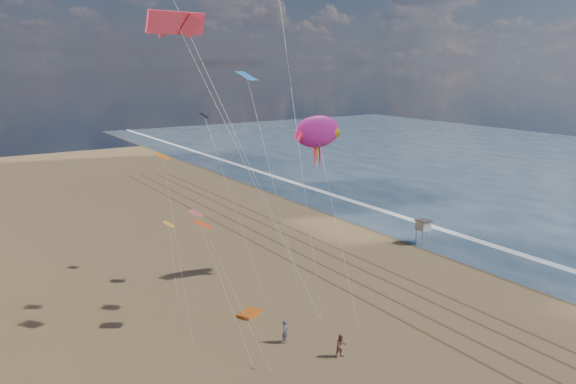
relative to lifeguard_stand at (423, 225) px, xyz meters
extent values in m
plane|color=brown|center=(-16.45, -27.19, -2.36)|extent=(260.00, 260.00, 0.00)
plane|color=#42301E|center=(2.55, 12.81, -2.36)|extent=(260.00, 260.00, 0.00)
plane|color=white|center=(6.75, 12.81, -2.35)|extent=(260.00, 260.00, 0.00)
cube|color=brown|center=(-17.65, 2.81, -2.35)|extent=(0.28, 120.00, 0.01)
cube|color=brown|center=(-15.25, 2.81, -2.35)|extent=(0.28, 120.00, 0.01)
cube|color=brown|center=(-12.45, 2.81, -2.35)|extent=(0.28, 120.00, 0.01)
cube|color=brown|center=(-10.25, 2.81, -2.35)|extent=(0.28, 120.00, 0.01)
cylinder|color=silver|center=(-0.56, -0.56, -1.51)|extent=(0.11, 0.11, 1.69)
cylinder|color=silver|center=(0.56, -0.56, -1.51)|extent=(0.11, 0.11, 1.69)
cylinder|color=silver|center=(-0.56, 0.56, -1.51)|extent=(0.11, 0.11, 1.69)
cylinder|color=silver|center=(0.56, 0.56, -1.51)|extent=(0.11, 0.11, 1.69)
cube|color=silver|center=(0.00, 0.00, -0.52)|extent=(1.51, 1.51, 0.11)
cube|color=silver|center=(0.00, 0.00, 0.04)|extent=(1.41, 1.41, 1.04)
cube|color=#473D38|center=(0.00, 0.00, 0.65)|extent=(1.69, 1.69, 0.09)
cube|color=orange|center=(-28.35, -6.20, -2.24)|extent=(2.52, 2.16, 0.24)
ellipsoid|color=#AD1A7F|center=(-17.66, -1.57, 13.09)|extent=(4.98, 0.93, 2.95)
cone|color=red|center=(-19.43, -1.57, 12.87)|extent=(1.33, 1.11, 1.11)
cone|color=yellow|center=(-15.88, -1.57, 12.87)|extent=(1.33, 1.11, 1.11)
cylinder|color=silver|center=(-19.85, -7.82, 4.81)|extent=(0.03, 0.03, 19.53)
imported|color=slate|center=(-28.43, -12.33, -1.40)|extent=(0.83, 0.81, 1.92)
imported|color=#905849|center=(-26.08, -16.63, -1.41)|extent=(1.01, 0.83, 1.90)
cube|color=#F7374C|center=(-33.34, -4.12, 22.92)|extent=(5.17, 1.71, 1.76)
plane|color=black|center=(-26.42, 6.43, 14.52)|extent=(1.32, 1.32, 0.54)
plane|color=orange|center=(-31.34, 5.14, 3.87)|extent=(1.52, 1.56, 0.59)
plane|color=#FF6015|center=(-33.87, -1.07, 11.90)|extent=(1.64, 1.66, 0.53)
plane|color=#D05155|center=(-31.61, -2.55, 6.79)|extent=(1.83, 1.82, 0.46)
plane|color=#2881D7|center=(-29.43, -8.37, 18.86)|extent=(2.09, 2.02, 0.68)
plane|color=#E14315|center=(-32.63, -6.24, 6.82)|extent=(1.92, 1.97, 0.61)
camera|label=1|loc=(-50.88, -47.51, 19.82)|focal=35.00mm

